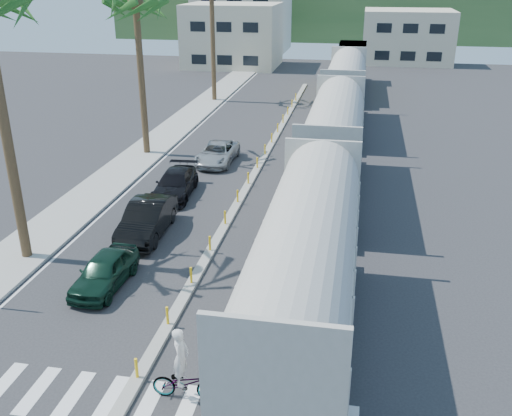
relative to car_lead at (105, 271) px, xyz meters
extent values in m
plane|color=#28282B|center=(3.45, -4.32, -0.70)|extent=(140.00, 140.00, 0.00)
cube|color=gray|center=(-5.05, 20.68, -0.62)|extent=(3.00, 90.00, 0.15)
cube|color=black|center=(7.73, 23.68, -0.67)|extent=(0.12, 100.00, 0.06)
cube|color=black|center=(9.17, 23.68, -0.67)|extent=(0.12, 100.00, 0.06)
cube|color=gray|center=(3.45, 15.68, -0.62)|extent=(0.45, 60.00, 0.15)
cylinder|color=yellow|center=(3.45, -5.32, -0.20)|extent=(0.10, 0.10, 0.70)
cylinder|color=yellow|center=(3.45, -2.32, -0.20)|extent=(0.10, 0.10, 0.70)
cylinder|color=yellow|center=(3.45, 0.68, -0.20)|extent=(0.10, 0.10, 0.70)
cylinder|color=yellow|center=(3.45, 3.68, -0.20)|extent=(0.10, 0.10, 0.70)
cylinder|color=yellow|center=(3.45, 6.68, -0.20)|extent=(0.10, 0.10, 0.70)
cylinder|color=yellow|center=(3.45, 9.68, -0.20)|extent=(0.10, 0.10, 0.70)
cylinder|color=yellow|center=(3.45, 12.68, -0.20)|extent=(0.10, 0.10, 0.70)
cylinder|color=yellow|center=(3.45, 15.68, -0.20)|extent=(0.10, 0.10, 0.70)
cylinder|color=yellow|center=(3.45, 18.68, -0.20)|extent=(0.10, 0.10, 0.70)
cylinder|color=yellow|center=(3.45, 21.68, -0.20)|extent=(0.10, 0.10, 0.70)
cylinder|color=yellow|center=(3.45, 24.68, -0.20)|extent=(0.10, 0.10, 0.70)
cylinder|color=yellow|center=(3.45, 27.68, -0.20)|extent=(0.10, 0.10, 0.70)
cylinder|color=yellow|center=(3.45, 30.68, -0.20)|extent=(0.10, 0.10, 0.70)
cylinder|color=yellow|center=(3.45, 33.68, -0.20)|extent=(0.10, 0.10, 0.70)
cylinder|color=yellow|center=(3.45, 36.68, -0.20)|extent=(0.10, 0.10, 0.70)
cube|color=silver|center=(3.45, -6.32, -0.69)|extent=(14.00, 2.20, 0.01)
cube|color=silver|center=(-3.35, 20.68, -0.70)|extent=(0.12, 90.00, 0.01)
cube|color=silver|center=(5.95, 20.68, -0.70)|extent=(0.12, 90.00, 0.01)
cube|color=#AAA79C|center=(8.45, -3.42, 2.00)|extent=(3.00, 12.88, 3.40)
cylinder|color=#AAA79C|center=(8.45, -3.42, 3.70)|extent=(2.90, 12.58, 2.90)
cube|color=black|center=(8.45, -3.42, -0.20)|extent=(2.60, 12.88, 1.00)
cube|color=#AAA79C|center=(8.45, 11.58, 2.00)|extent=(3.00, 12.88, 3.40)
cylinder|color=#AAA79C|center=(8.45, 11.58, 3.70)|extent=(2.90, 12.58, 2.90)
cube|color=black|center=(8.45, 11.58, -0.20)|extent=(2.60, 12.88, 1.00)
cube|color=#AAA79C|center=(8.45, 26.58, 2.00)|extent=(3.00, 12.88, 3.40)
cylinder|color=#AAA79C|center=(8.45, 26.58, 3.70)|extent=(2.90, 12.58, 2.90)
cube|color=black|center=(8.45, 26.58, -0.20)|extent=(2.60, 12.88, 1.00)
cube|color=#4C4C4F|center=(8.45, 42.58, 0.35)|extent=(3.00, 17.00, 0.50)
cube|color=gold|center=(8.45, 41.58, 1.90)|extent=(2.70, 12.24, 2.60)
cube|color=gold|center=(8.45, 48.36, 2.20)|extent=(3.00, 3.74, 3.20)
cube|color=black|center=(8.45, 42.58, -0.25)|extent=(2.60, 13.60, 0.90)
cylinder|color=brown|center=(-4.55, 1.68, 4.80)|extent=(0.44, 0.44, 11.00)
cylinder|color=brown|center=(-4.85, 17.68, 4.30)|extent=(0.44, 0.44, 10.00)
sphere|color=#215B1C|center=(-4.85, 17.68, 9.45)|extent=(3.20, 3.20, 3.20)
cylinder|color=brown|center=(-4.55, 35.68, 5.30)|extent=(0.44, 0.44, 12.00)
cube|color=beige|center=(-7.55, 57.68, 3.30)|extent=(12.00, 10.00, 8.00)
cube|color=beige|center=(-9.55, 73.68, 4.30)|extent=(14.00, 12.00, 10.00)
cube|color=beige|center=(15.45, 65.68, 2.80)|extent=(12.00, 10.00, 7.00)
cube|color=#385628|center=(3.45, 95.68, 5.30)|extent=(80.00, 20.00, 12.00)
imported|color=black|center=(0.00, 0.00, 0.00)|extent=(1.88, 4.20, 1.40)
imported|color=black|center=(-0.05, 5.02, 0.14)|extent=(2.26, 5.26, 1.68)
imported|color=black|center=(-0.35, 10.34, 0.01)|extent=(2.73, 5.22, 1.43)
imported|color=#A6A9AB|center=(0.54, 16.66, -0.03)|extent=(2.40, 4.93, 1.35)
imported|color=#9EA0A5|center=(5.20, -5.77, -0.15)|extent=(0.89, 2.13, 1.09)
imported|color=silver|center=(5.10, -5.77, 0.80)|extent=(0.73, 0.51, 1.90)
camera|label=1|loc=(9.81, -18.95, 11.36)|focal=40.00mm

